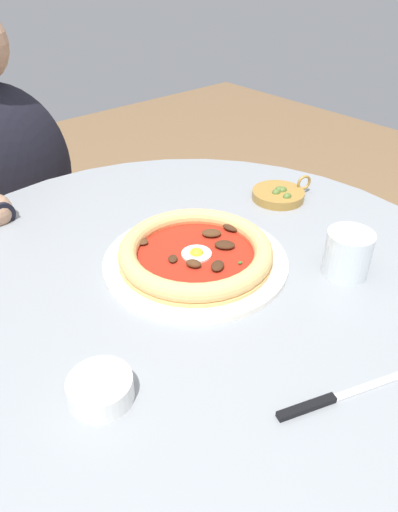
% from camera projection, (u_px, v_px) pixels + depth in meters
% --- Properties ---
extents(dining_table, '(1.01, 1.01, 0.75)m').
position_uv_depth(dining_table, '(188.00, 347.00, 0.85)').
color(dining_table, gray).
rests_on(dining_table, ground).
extents(pizza_on_plate, '(0.31, 0.31, 0.04)m').
position_uv_depth(pizza_on_plate, '(196.00, 254.00, 0.80)').
color(pizza_on_plate, white).
rests_on(pizza_on_plate, dining_table).
extents(water_glass, '(0.08, 0.08, 0.08)m').
position_uv_depth(water_glass, '(347.00, 256.00, 0.76)').
color(water_glass, silver).
rests_on(water_glass, dining_table).
extents(steak_knife, '(0.20, 0.08, 0.01)m').
position_uv_depth(steak_knife, '(331.00, 399.00, 0.57)').
color(steak_knife, silver).
rests_on(steak_knife, dining_table).
extents(ramekin_capers, '(0.08, 0.08, 0.03)m').
position_uv_depth(ramekin_capers, '(101.00, 388.00, 0.56)').
color(ramekin_capers, white).
rests_on(ramekin_capers, dining_table).
extents(olive_pan, '(0.13, 0.11, 0.04)m').
position_uv_depth(olive_pan, '(279.00, 194.00, 1.00)').
color(olive_pan, olive).
rests_on(olive_pan, dining_table).
extents(diner_person, '(0.40, 0.50, 1.10)m').
position_uv_depth(diner_person, '(17.00, 242.00, 1.33)').
color(diner_person, '#282833').
rests_on(diner_person, ground).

